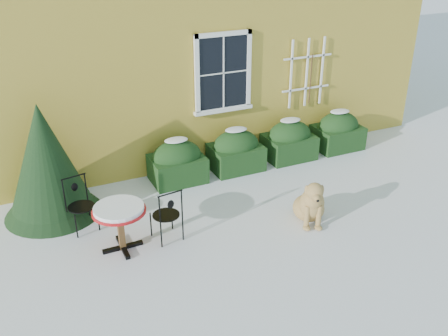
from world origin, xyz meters
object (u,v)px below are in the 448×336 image
bistro_table (119,214)px  evergreen_shrub (48,171)px  dog (311,204)px  patio_chair_near (167,214)px  patio_chair_far (80,204)px

bistro_table → evergreen_shrub: bearing=117.1°
evergreen_shrub → dog: (3.97, -2.20, -0.47)m
dog → bistro_table: bearing=-168.5°
evergreen_shrub → patio_chair_near: evergreen_shrub is taller
patio_chair_near → patio_chair_far: 1.52m
patio_chair_far → dog: size_ratio=0.99×
bistro_table → patio_chair_near: patio_chair_near is taller
bistro_table → patio_chair_far: 1.01m
bistro_table → dog: size_ratio=0.89×
evergreen_shrub → patio_chair_far: evergreen_shrub is taller
patio_chair_near → dog: size_ratio=1.00×
patio_chair_near → bistro_table: bearing=-10.7°
dog → patio_chair_near: bearing=-170.7°
patio_chair_near → patio_chair_far: (-1.20, 0.93, -0.00)m
evergreen_shrub → dog: size_ratio=2.19×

